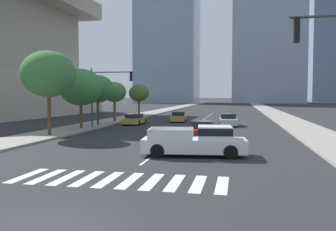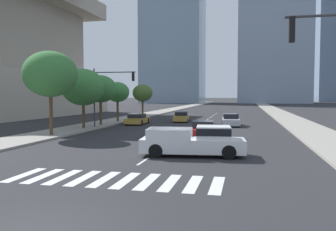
{
  "view_description": "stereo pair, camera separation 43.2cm",
  "coord_description": "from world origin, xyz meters",
  "px_view_note": "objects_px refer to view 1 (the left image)",
  "views": [
    {
      "loc": [
        4.6,
        -7.67,
        3.38
      ],
      "look_at": [
        0.0,
        15.61,
        2.0
      ],
      "focal_mm": 37.94,
      "sensor_mm": 36.0,
      "label": 1
    },
    {
      "loc": [
        5.02,
        -7.58,
        3.38
      ],
      "look_at": [
        0.0,
        15.61,
        2.0
      ],
      "focal_mm": 37.94,
      "sensor_mm": 36.0,
      "label": 2
    }
  ],
  "objects_px": {
    "sedan_silver_3": "(228,120)",
    "street_tree_fourth": "(114,92)",
    "street_tree_nearest": "(48,74)",
    "sedan_gold_2": "(179,117)",
    "traffic_signal_far": "(107,87)",
    "pickup_truck": "(199,141)",
    "street_tree_fifth": "(139,93)",
    "sedan_gold_0": "(135,119)",
    "sedan_red_1": "(202,130)",
    "street_tree_third": "(98,89)",
    "street_tree_second": "(81,87)"
  },
  "relations": [
    {
      "from": "sedan_gold_0",
      "to": "street_tree_third",
      "type": "xyz_separation_m",
      "value": [
        -3.22,
        -3.02,
        3.45
      ]
    },
    {
      "from": "traffic_signal_far",
      "to": "street_tree_nearest",
      "type": "distance_m",
      "value": 7.9
    },
    {
      "from": "sedan_gold_2",
      "to": "street_tree_fifth",
      "type": "height_order",
      "value": "street_tree_fifth"
    },
    {
      "from": "sedan_gold_2",
      "to": "traffic_signal_far",
      "type": "distance_m",
      "value": 12.52
    },
    {
      "from": "sedan_silver_3",
      "to": "pickup_truck",
      "type": "bearing_deg",
      "value": -7.41
    },
    {
      "from": "sedan_gold_0",
      "to": "street_tree_nearest",
      "type": "height_order",
      "value": "street_tree_nearest"
    },
    {
      "from": "sedan_red_1",
      "to": "sedan_silver_3",
      "type": "xyz_separation_m",
      "value": [
        1.69,
        11.88,
        -0.01
      ]
    },
    {
      "from": "sedan_gold_0",
      "to": "sedan_red_1",
      "type": "relative_size",
      "value": 1.0
    },
    {
      "from": "pickup_truck",
      "to": "sedan_gold_0",
      "type": "relative_size",
      "value": 1.29
    },
    {
      "from": "traffic_signal_far",
      "to": "street_tree_fourth",
      "type": "bearing_deg",
      "value": 104.59
    },
    {
      "from": "pickup_truck",
      "to": "traffic_signal_far",
      "type": "relative_size",
      "value": 1.0
    },
    {
      "from": "sedan_red_1",
      "to": "street_tree_fourth",
      "type": "distance_m",
      "value": 18.76
    },
    {
      "from": "traffic_signal_far",
      "to": "sedan_silver_3",
      "type": "bearing_deg",
      "value": 25.79
    },
    {
      "from": "sedan_red_1",
      "to": "street_tree_third",
      "type": "height_order",
      "value": "street_tree_third"
    },
    {
      "from": "sedan_red_1",
      "to": "street_tree_fourth",
      "type": "height_order",
      "value": "street_tree_fourth"
    },
    {
      "from": "pickup_truck",
      "to": "street_tree_fifth",
      "type": "xyz_separation_m",
      "value": [
        -12.8,
        32.88,
        2.85
      ]
    },
    {
      "from": "pickup_truck",
      "to": "traffic_signal_far",
      "type": "xyz_separation_m",
      "value": [
        -10.77,
        14.15,
        3.38
      ]
    },
    {
      "from": "sedan_gold_0",
      "to": "street_tree_nearest",
      "type": "distance_m",
      "value": 14.24
    },
    {
      "from": "traffic_signal_far",
      "to": "street_tree_third",
      "type": "relative_size",
      "value": 1.1
    },
    {
      "from": "sedan_gold_2",
      "to": "street_tree_third",
      "type": "distance_m",
      "value": 11.6
    },
    {
      "from": "sedan_gold_0",
      "to": "sedan_red_1",
      "type": "xyz_separation_m",
      "value": [
        8.92,
        -11.72,
        0.05
      ]
    },
    {
      "from": "pickup_truck",
      "to": "street_tree_nearest",
      "type": "distance_m",
      "value": 14.99
    },
    {
      "from": "traffic_signal_far",
      "to": "street_tree_fifth",
      "type": "relative_size",
      "value": 1.22
    },
    {
      "from": "pickup_truck",
      "to": "sedan_gold_0",
      "type": "xyz_separation_m",
      "value": [
        -9.57,
        19.69,
        -0.24
      ]
    },
    {
      "from": "sedan_silver_3",
      "to": "street_tree_fourth",
      "type": "relative_size",
      "value": 0.98
    },
    {
      "from": "sedan_gold_0",
      "to": "street_tree_fifth",
      "type": "xyz_separation_m",
      "value": [
        -3.22,
        13.18,
        3.1
      ]
    },
    {
      "from": "traffic_signal_far",
      "to": "street_tree_fourth",
      "type": "relative_size",
      "value": 1.22
    },
    {
      "from": "sedan_red_1",
      "to": "sedan_gold_2",
      "type": "xyz_separation_m",
      "value": [
        -4.61,
        16.83,
        -0.04
      ]
    },
    {
      "from": "traffic_signal_far",
      "to": "street_tree_second",
      "type": "distance_m",
      "value": 2.63
    },
    {
      "from": "sedan_gold_2",
      "to": "sedan_silver_3",
      "type": "height_order",
      "value": "sedan_silver_3"
    },
    {
      "from": "sedan_gold_2",
      "to": "street_tree_fifth",
      "type": "relative_size",
      "value": 1.01
    },
    {
      "from": "street_tree_third",
      "to": "sedan_gold_0",
      "type": "bearing_deg",
      "value": 43.14
    },
    {
      "from": "street_tree_nearest",
      "to": "sedan_silver_3",
      "type": "bearing_deg",
      "value": 43.86
    },
    {
      "from": "sedan_gold_0",
      "to": "street_tree_fifth",
      "type": "distance_m",
      "value": 13.92
    },
    {
      "from": "street_tree_second",
      "to": "street_tree_fifth",
      "type": "distance_m",
      "value": 20.41
    },
    {
      "from": "pickup_truck",
      "to": "street_tree_third",
      "type": "bearing_deg",
      "value": 121.74
    },
    {
      "from": "pickup_truck",
      "to": "sedan_silver_3",
      "type": "relative_size",
      "value": 1.24
    },
    {
      "from": "sedan_red_1",
      "to": "street_tree_fourth",
      "type": "relative_size",
      "value": 0.94
    },
    {
      "from": "street_tree_nearest",
      "to": "street_tree_fifth",
      "type": "height_order",
      "value": "street_tree_nearest"
    },
    {
      "from": "pickup_truck",
      "to": "street_tree_nearest",
      "type": "bearing_deg",
      "value": 147.09
    },
    {
      "from": "sedan_gold_0",
      "to": "traffic_signal_far",
      "type": "height_order",
      "value": "traffic_signal_far"
    },
    {
      "from": "sedan_silver_3",
      "to": "street_tree_nearest",
      "type": "xyz_separation_m",
      "value": [
        -13.83,
        -13.29,
        4.44
      ]
    },
    {
      "from": "sedan_gold_2",
      "to": "sedan_silver_3",
      "type": "distance_m",
      "value": 8.01
    },
    {
      "from": "pickup_truck",
      "to": "sedan_red_1",
      "type": "height_order",
      "value": "pickup_truck"
    },
    {
      "from": "pickup_truck",
      "to": "sedan_gold_2",
      "type": "relative_size",
      "value": 1.2
    },
    {
      "from": "sedan_gold_0",
      "to": "street_tree_second",
      "type": "height_order",
      "value": "street_tree_second"
    },
    {
      "from": "street_tree_second",
      "to": "street_tree_fifth",
      "type": "bearing_deg",
      "value": 90.0
    },
    {
      "from": "pickup_truck",
      "to": "sedan_gold_2",
      "type": "bearing_deg",
      "value": 96.22
    },
    {
      "from": "sedan_silver_3",
      "to": "street_tree_fourth",
      "type": "distance_m",
      "value": 14.33
    },
    {
      "from": "street_tree_nearest",
      "to": "street_tree_fifth",
      "type": "distance_m",
      "value": 26.35
    }
  ]
}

